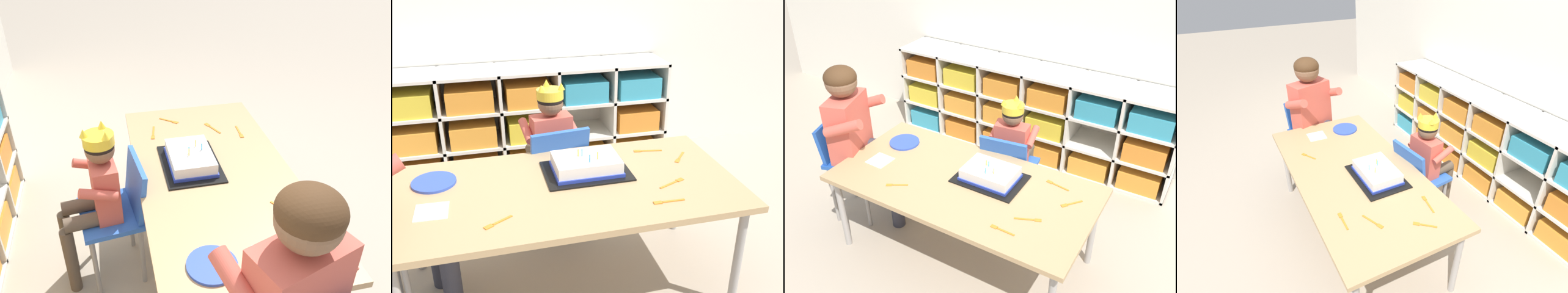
{
  "view_description": "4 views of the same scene",
  "coord_description": "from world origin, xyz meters",
  "views": [
    {
      "loc": [
        -1.59,
        0.46,
        1.72
      ],
      "look_at": [
        0.06,
        0.09,
        0.69
      ],
      "focal_mm": 38.65,
      "sensor_mm": 36.0,
      "label": 1
    },
    {
      "loc": [
        -0.35,
        -1.69,
        1.52
      ],
      "look_at": [
        0.1,
        0.02,
        0.71
      ],
      "focal_mm": 42.03,
      "sensor_mm": 36.0,
      "label": 2
    },
    {
      "loc": [
        1.11,
        -1.71,
        2.07
      ],
      "look_at": [
        0.05,
        0.1,
        0.75
      ],
      "focal_mm": 41.28,
      "sensor_mm": 36.0,
      "label": 3
    },
    {
      "loc": [
        1.51,
        -0.65,
        1.75
      ],
      "look_at": [
        -0.01,
        0.13,
        0.7
      ],
      "focal_mm": 28.93,
      "sensor_mm": 36.0,
      "label": 4
    }
  ],
  "objects": [
    {
      "name": "ground",
      "position": [
        0.0,
        0.0,
        0.0
      ],
      "size": [
        16.0,
        16.0,
        0.0
      ],
      "primitive_type": "plane",
      "color": "tan"
    },
    {
      "name": "activity_table",
      "position": [
        0.0,
        0.0,
        0.51
      ],
      "size": [
        1.49,
        0.75,
        0.55
      ],
      "color": "tan",
      "rests_on": "ground"
    },
    {
      "name": "classroom_chair_blue",
      "position": [
        0.04,
        0.47,
        0.39
      ],
      "size": [
        0.36,
        0.34,
        0.65
      ],
      "rotation": [
        0.0,
        0.0,
        3.27
      ],
      "color": "blue",
      "rests_on": "ground"
    },
    {
      "name": "child_with_crown",
      "position": [
        0.03,
        0.57,
        0.54
      ],
      "size": [
        0.31,
        0.32,
        0.85
      ],
      "rotation": [
        0.0,
        0.0,
        3.27
      ],
      "color": "#D15647",
      "rests_on": "ground"
    },
    {
      "name": "adult_helper_seated",
      "position": [
        -0.78,
        0.0,
        0.67
      ],
      "size": [
        0.48,
        0.46,
        1.08
      ],
      "rotation": [
        0.0,
        0.0,
        1.9
      ],
      "color": "#D15647",
      "rests_on": "ground"
    },
    {
      "name": "birthday_cake_on_tray",
      "position": [
        0.12,
        0.1,
        0.58
      ],
      "size": [
        0.39,
        0.28,
        0.11
      ],
      "color": "black",
      "rests_on": "activity_table"
    },
    {
      "name": "paper_plate_stack",
      "position": [
        -0.55,
        0.16,
        0.55
      ],
      "size": [
        0.19,
        0.19,
        0.01
      ],
      "primitive_type": "cylinder",
      "color": "blue",
      "rests_on": "activity_table"
    },
    {
      "name": "paper_napkin_square",
      "position": [
        -0.55,
        -0.07,
        0.55
      ],
      "size": [
        0.13,
        0.13,
        0.0
      ],
      "primitive_type": "cube",
      "rotation": [
        0.0,
        0.0,
        -0.04
      ],
      "color": "white",
      "rests_on": "activity_table"
    },
    {
      "name": "fork_near_child_seat",
      "position": [
        0.46,
        0.24,
        0.55
      ],
      "size": [
        0.14,
        0.04,
        0.0
      ],
      "rotation": [
        0.0,
        0.0,
        6.11
      ],
      "color": "orange",
      "rests_on": "activity_table"
    },
    {
      "name": "fork_beside_plate_stack",
      "position": [
        0.37,
        -0.24,
        0.55
      ],
      "size": [
        0.13,
        0.02,
        0.0
      ],
      "rotation": [
        0.0,
        0.0,
        6.25
      ],
      "color": "orange",
      "rests_on": "activity_table"
    },
    {
      "name": "fork_near_cake_tray",
      "position": [
        -0.31,
        -0.22,
        0.55
      ],
      "size": [
        0.11,
        0.08,
        0.0
      ],
      "rotation": [
        0.0,
        0.0,
        0.53
      ],
      "color": "orange",
      "rests_on": "activity_table"
    },
    {
      "name": "fork_by_napkin",
      "position": [
        0.46,
        -0.1,
        0.55
      ],
      "size": [
        0.13,
        0.07,
        0.0
      ],
      "rotation": [
        0.0,
        0.0,
        3.54
      ],
      "color": "orange",
      "rests_on": "activity_table"
    },
    {
      "name": "fork_scattered_mid_table",
      "position": [
        0.59,
        0.12,
        0.55
      ],
      "size": [
        0.09,
        0.11,
        0.0
      ],
      "rotation": [
        0.0,
        0.0,
        0.88
      ],
      "color": "orange",
      "rests_on": "activity_table"
    }
  ]
}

